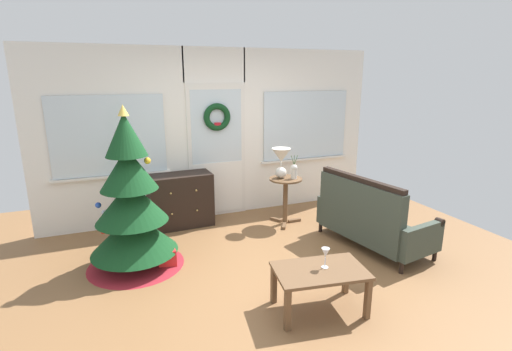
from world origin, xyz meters
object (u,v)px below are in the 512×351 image
Objects in this scene: dresser_cabinet at (181,200)px; flower_vase at (294,171)px; side_table at (286,192)px; wine_glass at (325,254)px; table_lamp at (281,159)px; settee_sofa at (369,219)px; gift_box at (167,258)px; coffee_table at (320,275)px; christmas_tree at (132,210)px.

dresser_cabinet is 2.62× the size of flower_vase.
wine_glass is (-0.60, -2.08, 0.07)m from side_table.
settee_sofa is at bearing -59.29° from table_lamp.
settee_sofa is 2.54m from gift_box.
coffee_table is at bearing -143.20° from settee_sofa.
dresser_cabinet is 1.70m from flower_vase.
settee_sofa reaches higher than wine_glass.
coffee_table is at bearing -110.54° from flower_vase.
christmas_tree is 0.69m from gift_box.
dresser_cabinet is 2.71m from wine_glass.
flower_vase is at bearing 17.59° from gift_box.
dresser_cabinet is 1.54m from side_table.
table_lamp is at bearing 75.59° from wine_glass.
dresser_cabinet is 2.70m from coffee_table.
gift_box is at bearing 130.33° from coffee_table.
christmas_tree reaches higher than dresser_cabinet.
christmas_tree is 4.22× the size of table_lamp.
dresser_cabinet is at bearing 160.47° from flower_vase.
flower_vase is 2.22m from coffee_table.
flower_vase reaches higher than side_table.
side_table is at bearing 149.04° from flower_vase.
flower_vase is at bearing -19.53° from dresser_cabinet.
gift_box is at bearing -159.88° from side_table.
christmas_tree is 2.22m from wine_glass.
christmas_tree is 2.90m from settee_sofa.
coffee_table reaches higher than gift_box.
side_table is 2.17m from wine_glass.
dresser_cabinet is 4.70× the size of wine_glass.
side_table is at bearing 72.45° from coffee_table.
wine_glass is at bearing -71.71° from dresser_cabinet.
wine_glass is (-0.70, -2.02, -0.25)m from flower_vase.
gift_box is at bearing 131.90° from wine_glass.
coffee_table is 1.87m from gift_box.
dresser_cabinet is 0.58× the size of settee_sofa.
settee_sofa is 1.75× the size of coffee_table.
gift_box is (0.33, -0.15, -0.58)m from christmas_tree.
gift_box is at bearing -109.05° from dresser_cabinet.
coffee_table is (1.53, -1.56, -0.32)m from christmas_tree.
dresser_cabinet is 1.27m from gift_box.
table_lamp is 1.26× the size of flower_vase.
table_lamp is 2.13m from gift_box.
side_table is at bearing -18.67° from dresser_cabinet.
gift_box is at bearing -162.41° from flower_vase.
dresser_cabinet reaches higher than coffee_table.
flower_vase reaches higher than dresser_cabinet.
gift_box is (-2.49, 0.44, -0.27)m from settee_sofa.
side_table is (1.45, -0.49, 0.11)m from dresser_cabinet.
coffee_table is 0.21m from wine_glass.
settee_sofa is at bearing -60.68° from side_table.
christmas_tree is at bearing -165.00° from table_lamp.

